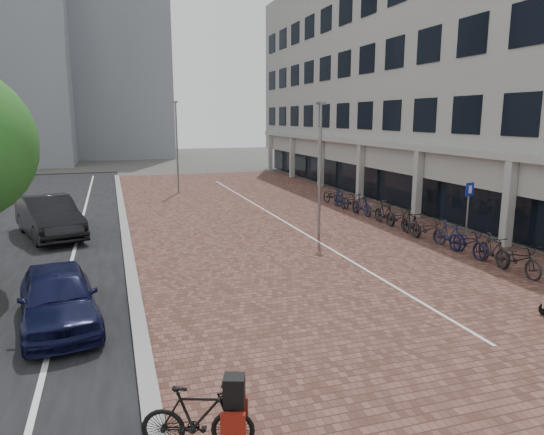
% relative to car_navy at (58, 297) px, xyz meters
% --- Properties ---
extents(ground, '(140.00, 140.00, 0.00)m').
position_rel_car_navy_xyz_m(ground, '(6.89, -1.14, -0.72)').
color(ground, '#474442').
rests_on(ground, ground).
extents(plaza_brick, '(14.50, 42.00, 0.04)m').
position_rel_car_navy_xyz_m(plaza_brick, '(8.89, 10.86, -0.71)').
color(plaza_brick, brown).
rests_on(plaza_brick, ground).
extents(street_asphalt, '(8.00, 50.00, 0.03)m').
position_rel_car_navy_xyz_m(street_asphalt, '(-2.11, 10.86, -0.71)').
color(street_asphalt, black).
rests_on(street_asphalt, ground).
extents(curb, '(0.35, 42.00, 0.14)m').
position_rel_car_navy_xyz_m(curb, '(1.79, 10.86, -0.65)').
color(curb, gray).
rests_on(curb, ground).
extents(lane_line, '(0.12, 44.00, 0.00)m').
position_rel_car_navy_xyz_m(lane_line, '(-0.11, 10.86, -0.70)').
color(lane_line, white).
rests_on(lane_line, street_asphalt).
extents(parking_line, '(0.10, 30.00, 0.00)m').
position_rel_car_navy_xyz_m(parking_line, '(9.09, 10.86, -0.68)').
color(parking_line, white).
rests_on(parking_line, plaza_brick).
extents(office_building, '(8.40, 40.00, 15.00)m').
position_rel_car_navy_xyz_m(office_building, '(19.86, 14.86, 7.72)').
color(office_building, '#A2A29C').
rests_on(office_building, ground).
extents(bg_towers, '(33.00, 23.00, 32.00)m').
position_rel_car_navy_xyz_m(bg_towers, '(-7.45, 47.80, 13.25)').
color(bg_towers, gray).
rests_on(bg_towers, ground).
extents(car_navy, '(2.27, 4.42, 1.44)m').
position_rel_car_navy_xyz_m(car_navy, '(0.00, 0.00, 0.00)').
color(car_navy, black).
rests_on(car_navy, ground).
extents(car_dark, '(3.31, 5.48, 1.71)m').
position_rel_car_navy_xyz_m(car_dark, '(-1.18, 9.92, 0.13)').
color(car_dark, black).
rests_on(car_dark, ground).
extents(hero_bike, '(1.76, 1.02, 1.20)m').
position_rel_car_navy_xyz_m(hero_bike, '(2.39, -5.57, -0.19)').
color(hero_bike, black).
rests_on(hero_bike, ground).
extents(parking_sign, '(0.49, 0.22, 2.46)m').
position_rel_car_navy_xyz_m(parking_sign, '(14.39, 3.51, 0.93)').
color(parking_sign, slate).
rests_on(parking_sign, ground).
extents(lamp_near, '(0.12, 0.12, 5.46)m').
position_rel_car_navy_xyz_m(lamp_near, '(9.56, 6.75, 2.01)').
color(lamp_near, gray).
rests_on(lamp_near, ground).
extents(lamp_far, '(0.12, 0.12, 5.86)m').
position_rel_car_navy_xyz_m(lamp_far, '(5.50, 20.62, 2.21)').
color(lamp_far, gray).
rests_on(lamp_far, ground).
extents(bike_row, '(1.12, 15.82, 1.05)m').
position_rel_car_navy_xyz_m(bike_row, '(13.38, 6.76, -0.20)').
color(bike_row, black).
rests_on(bike_row, ground).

